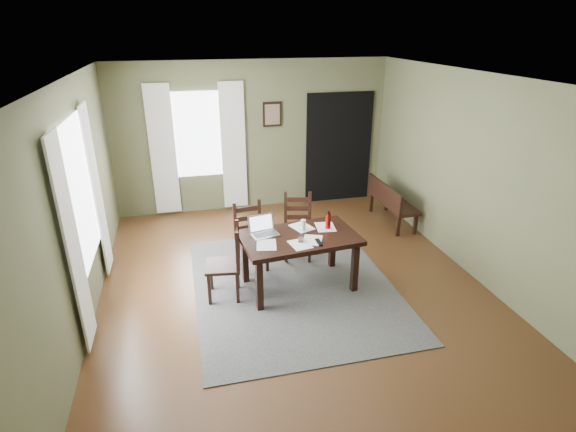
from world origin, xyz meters
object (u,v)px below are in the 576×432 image
object	(u,v)px
dining_table	(299,242)
water_bottle	(328,221)
chair_end	(227,263)
chair_back_left	(250,237)
laptop	(263,229)
chair_back_right	(298,227)
bench	(390,199)

from	to	relation	value
dining_table	water_bottle	size ratio (longest dim) A/B	6.47
chair_end	chair_back_left	distance (m)	0.81
chair_back_left	laptop	size ratio (longest dim) A/B	2.43
laptop	chair_end	bearing A→B (deg)	-170.52
chair_back_right	water_bottle	size ratio (longest dim) A/B	3.99
chair_end	water_bottle	xyz separation A→B (m)	(1.36, 0.14, 0.38)
chair_end	chair_back_left	size ratio (longest dim) A/B	1.03
chair_back_right	laptop	distance (m)	0.99
chair_end	chair_back_right	xyz separation A→B (m)	(1.14, 0.87, -0.01)
chair_end	water_bottle	size ratio (longest dim) A/B	4.05
chair_back_right	chair_end	bearing A→B (deg)	-129.10
water_bottle	chair_back_right	bearing A→B (deg)	106.91
dining_table	bench	size ratio (longest dim) A/B	1.22
laptop	bench	bearing A→B (deg)	18.99
dining_table	chair_end	xyz separation A→B (m)	(-0.94, -0.02, -0.18)
chair_end	laptop	bearing A→B (deg)	119.19
chair_back_right	laptop	size ratio (longest dim) A/B	2.46
dining_table	chair_back_left	size ratio (longest dim) A/B	1.64
laptop	chair_back_right	bearing A→B (deg)	34.70
chair_back_left	water_bottle	size ratio (longest dim) A/B	3.95
chair_back_left	water_bottle	xyz separation A→B (m)	(0.96, -0.56, 0.39)
chair_back_left	bench	world-z (taller)	chair_back_left
chair_back_left	laptop	xyz separation A→B (m)	(0.09, -0.51, 0.34)
chair_end	dining_table	bearing A→B (deg)	99.29
chair_back_right	water_bottle	distance (m)	0.85
chair_back_left	water_bottle	world-z (taller)	water_bottle
chair_back_left	bench	distance (m)	2.80
dining_table	water_bottle	bearing A→B (deg)	10.03
chair_end	laptop	distance (m)	0.63
chair_back_right	water_bottle	world-z (taller)	water_bottle
dining_table	chair_back_right	bearing A→B (deg)	70.49
chair_end	water_bottle	world-z (taller)	water_bottle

